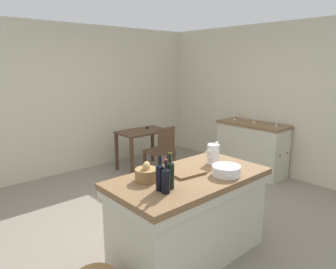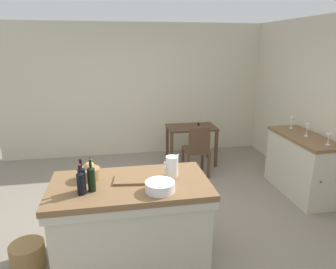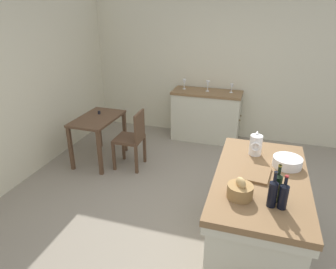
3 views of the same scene
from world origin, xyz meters
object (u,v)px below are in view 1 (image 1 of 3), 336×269
(wooden_chair, at_px, (162,150))
(bread_basket, at_px, (146,174))
(cutting_board, at_px, (187,173))
(wine_bottle_amber, at_px, (160,176))
(wine_bottle_dark, at_px, (170,174))
(wine_glass_left, at_px, (254,116))
(wash_bowl, at_px, (226,170))
(writing_desk, at_px, (143,137))
(island_table, at_px, (189,212))
(wine_glass_middle, at_px, (235,113))
(side_cabinet, at_px, (252,148))
(pitcher, at_px, (213,154))
(wine_bottle_green, at_px, (166,179))
(wine_glass_far_left, at_px, (277,120))

(wooden_chair, height_order, bread_basket, bread_basket)
(cutting_board, relative_size, wine_bottle_amber, 1.03)
(wooden_chair, xyz_separation_m, wine_bottle_dark, (-1.58, -1.97, 0.50))
(wine_glass_left, bearing_deg, wash_bowl, -152.39)
(writing_desk, bearing_deg, wash_bowl, -110.54)
(bread_basket, bearing_deg, writing_desk, 53.77)
(island_table, height_order, wash_bowl, wash_bowl)
(wash_bowl, bearing_deg, wine_bottle_dark, 169.13)
(wine_bottle_amber, xyz_separation_m, wine_glass_middle, (3.09, 1.51, 0.04))
(wine_glass_left, height_order, wine_glass_middle, wine_glass_left)
(side_cabinet, relative_size, wine_bottle_amber, 3.95)
(wooden_chair, height_order, wine_bottle_amber, wine_bottle_amber)
(writing_desk, xyz_separation_m, bread_basket, (-1.68, -2.29, 0.32))
(writing_desk, bearing_deg, pitcher, -109.35)
(island_table, relative_size, writing_desk, 1.75)
(wash_bowl, height_order, cutting_board, wash_bowl)
(side_cabinet, distance_m, wine_bottle_amber, 3.27)
(side_cabinet, xyz_separation_m, wine_glass_left, (0.02, -0.00, 0.58))
(wooden_chair, relative_size, bread_basket, 4.22)
(wine_bottle_amber, height_order, wine_glass_middle, wine_bottle_amber)
(wash_bowl, distance_m, wine_glass_middle, 2.90)
(writing_desk, height_order, wash_bowl, wash_bowl)
(bread_basket, relative_size, wine_bottle_green, 0.72)
(writing_desk, distance_m, wine_bottle_dark, 3.07)
(wine_glass_far_left, height_order, wine_glass_left, wine_glass_left)
(wooden_chair, height_order, wine_glass_middle, wine_glass_middle)
(island_table, relative_size, wine_glass_far_left, 10.20)
(cutting_board, distance_m, wine_bottle_amber, 0.49)
(writing_desk, relative_size, cutting_board, 2.82)
(cutting_board, bearing_deg, writing_desk, 62.24)
(writing_desk, distance_m, wine_glass_left, 2.03)
(wine_glass_far_left, bearing_deg, wash_bowl, -161.06)
(writing_desk, height_order, wine_bottle_amber, wine_bottle_amber)
(bread_basket, xyz_separation_m, wine_glass_far_left, (3.05, 0.42, 0.09))
(bread_basket, bearing_deg, wine_bottle_dark, -81.51)
(wine_bottle_amber, xyz_separation_m, wine_glass_far_left, (3.10, 0.67, 0.03))
(writing_desk, xyz_separation_m, wine_glass_left, (1.34, -1.46, 0.43))
(cutting_board, distance_m, wine_glass_far_left, 2.70)
(bread_basket, distance_m, wine_glass_middle, 3.29)
(wooden_chair, distance_m, wine_bottle_green, 2.67)
(island_table, height_order, wine_bottle_green, wine_bottle_green)
(wash_bowl, distance_m, wine_bottle_dark, 0.64)
(wine_glass_far_left, bearing_deg, cutting_board, -168.47)
(bread_basket, height_order, wine_bottle_green, wine_bottle_green)
(wine_bottle_amber, bearing_deg, wine_glass_left, 19.36)
(cutting_board, relative_size, wine_glass_left, 1.74)
(bread_basket, bearing_deg, wine_glass_middle, 22.51)
(island_table, xyz_separation_m, wine_glass_far_left, (2.65, 0.59, 0.55))
(side_cabinet, distance_m, writing_desk, 1.97)
(wine_bottle_green, bearing_deg, wine_glass_far_left, 13.55)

